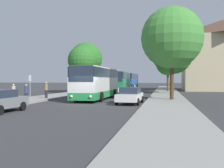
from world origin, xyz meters
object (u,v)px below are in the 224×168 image
at_px(bus_front, 97,82).
at_px(pedestrian_waiting_near, 46,90).
at_px(parked_car_right_near, 130,95).
at_px(tree_right_near, 172,54).
at_px(bus_middle, 119,82).
at_px(pedestrian_waiting_far, 14,92).
at_px(bus_rear, 129,81).
at_px(pedestrian_walking_back, 26,93).
at_px(tree_left_near, 82,60).
at_px(tree_left_far, 86,59).
at_px(tree_right_far, 172,38).
at_px(bus_stop_sign, 30,84).
at_px(tree_right_mid, 168,64).

distance_m(bus_front, pedestrian_waiting_near, 5.68).
distance_m(parked_car_right_near, tree_right_near, 18.31).
height_order(bus_middle, pedestrian_waiting_far, bus_middle).
relative_size(parked_car_right_near, pedestrian_waiting_far, 2.89).
xyz_separation_m(bus_rear, pedestrian_walking_back, (-5.15, -34.07, -0.90)).
height_order(tree_left_near, tree_left_far, tree_left_far).
distance_m(pedestrian_waiting_near, tree_right_far, 14.57).
relative_size(pedestrian_waiting_near, tree_left_far, 0.22).
bearing_deg(pedestrian_walking_back, tree_right_near, -128.30).
relative_size(bus_front, tree_right_near, 1.32).
bearing_deg(bus_stop_sign, tree_right_mid, 57.70).
height_order(bus_stop_sign, pedestrian_waiting_far, bus_stop_sign).
xyz_separation_m(parked_car_right_near, pedestrian_waiting_far, (-11.55, -0.13, 0.19)).
distance_m(bus_rear, tree_left_far, 15.42).
height_order(tree_left_far, tree_right_mid, tree_left_far).
xyz_separation_m(bus_stop_sign, pedestrian_waiting_far, (-0.99, -1.45, -0.75)).
bearing_deg(bus_stop_sign, tree_left_far, 88.21).
relative_size(bus_stop_sign, tree_left_far, 0.30).
distance_m(bus_front, tree_right_near, 15.39).
distance_m(parked_car_right_near, tree_right_mid, 24.37).
distance_m(bus_middle, pedestrian_waiting_near, 17.19).
distance_m(bus_stop_sign, pedestrian_walking_back, 2.70).
xyz_separation_m(tree_left_near, tree_right_near, (13.70, 1.51, 0.88)).
xyz_separation_m(parked_car_right_near, pedestrian_waiting_near, (-9.74, 3.34, 0.29)).
relative_size(pedestrian_walking_back, tree_left_near, 0.22).
xyz_separation_m(bus_front, bus_middle, (-0.02, 14.75, -0.04)).
height_order(bus_stop_sign, tree_right_mid, tree_right_mid).
xyz_separation_m(bus_stop_sign, tree_right_far, (14.33, 2.74, 4.74)).
height_order(bus_stop_sign, tree_left_near, tree_left_near).
distance_m(bus_front, tree_right_far, 9.36).
relative_size(pedestrian_waiting_near, pedestrian_waiting_far, 1.11).
bearing_deg(tree_right_mid, tree_right_near, -85.14).
bearing_deg(tree_right_far, bus_middle, 117.54).
xyz_separation_m(bus_middle, tree_left_far, (-5.65, -0.55, 3.89)).
xyz_separation_m(bus_middle, tree_right_mid, (7.96, 4.08, 3.18)).
height_order(bus_front, parked_car_right_near, bus_front).
height_order(parked_car_right_near, tree_right_far, tree_right_far).
bearing_deg(pedestrian_waiting_far, bus_stop_sign, 67.92).
relative_size(tree_right_near, tree_right_far, 0.95).
xyz_separation_m(tree_left_near, tree_left_far, (-0.48, 3.59, 0.53)).
bearing_deg(bus_middle, bus_stop_sign, -110.76).
xyz_separation_m(pedestrian_waiting_near, tree_right_mid, (13.35, 20.39, 3.94)).
distance_m(parked_car_right_near, pedestrian_waiting_far, 11.55).
relative_size(bus_stop_sign, tree_right_near, 0.28).
bearing_deg(tree_left_near, parked_car_right_near, -58.46).
relative_size(parked_car_right_near, tree_left_near, 0.64).
bearing_deg(tree_right_far, bus_rear, 105.93).
distance_m(parked_car_right_near, tree_left_far, 22.12).
xyz_separation_m(parked_car_right_near, tree_right_far, (3.77, 4.06, 5.68)).
xyz_separation_m(bus_stop_sign, pedestrian_walking_back, (0.94, -2.42, -0.75)).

